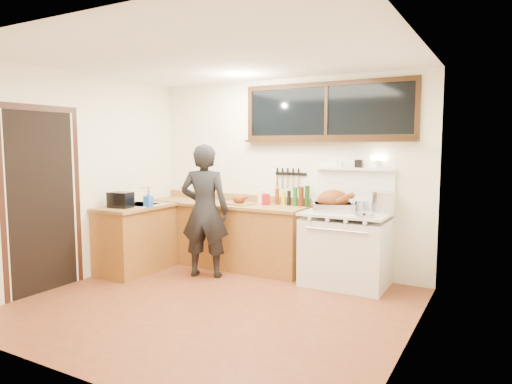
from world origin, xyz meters
The scene contains 20 objects.
ground_plane centered at (0.00, 0.00, -0.01)m, with size 4.00×3.50×0.02m, color brown.
room_shell centered at (0.00, 0.00, 1.65)m, with size 4.10×3.60×2.65m.
counter_back centered at (-0.80, 1.45, 0.45)m, with size 2.44×0.64×1.00m.
counter_left centered at (-1.70, 0.62, 0.45)m, with size 0.64×1.09×0.90m.
sink_unit centered at (-1.68, 0.70, 0.85)m, with size 0.50×0.45×0.37m.
vintage_stove centered at (1.00, 1.41, 0.47)m, with size 1.02×0.74×1.59m.
back_window centered at (0.60, 1.72, 2.06)m, with size 2.32×0.13×0.77m.
left_doorway centered at (-1.99, -0.55, 1.09)m, with size 0.02×1.04×2.17m.
knife_strip centered at (0.08, 1.73, 1.31)m, with size 0.46×0.03×0.28m.
man centered at (-0.72, 0.87, 0.87)m, with size 0.73×0.60×1.73m.
soap_bottle centered at (-1.43, 0.59, 1.01)m, with size 0.10×0.10×0.21m.
toaster centered at (-1.70, 0.37, 1.00)m, with size 0.32×0.24×0.20m.
cutting_board centered at (-0.51, 1.38, 0.95)m, with size 0.43×0.36×0.13m.
roast_turkey centered at (0.83, 1.42, 1.01)m, with size 0.61×0.55×0.26m.
stockpot centered at (1.40, 1.57, 1.03)m, with size 0.36×0.36×0.26m.
saucepan centered at (1.10, 1.66, 0.96)m, with size 0.20×0.29×0.12m.
pot_lid centered at (1.28, 1.18, 0.91)m, with size 0.27×0.27×0.04m.
coffee_tin centered at (-0.17, 1.52, 0.98)m, with size 0.13×0.11×0.15m.
pitcher centered at (-0.33, 1.68, 0.99)m, with size 0.13×0.13×0.18m.
bottle_cluster centered at (0.21, 1.63, 1.02)m, with size 0.50×0.07×0.28m.
Camera 1 is at (2.71, -3.91, 1.72)m, focal length 32.00 mm.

